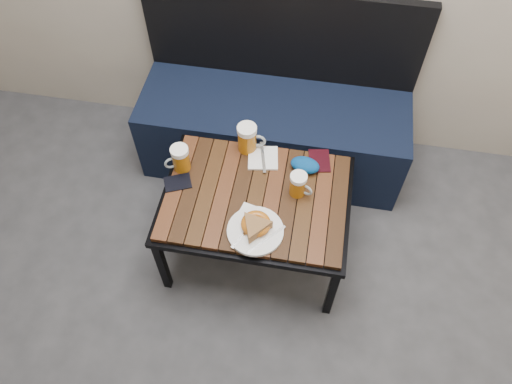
% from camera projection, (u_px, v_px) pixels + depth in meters
% --- Properties ---
extents(room_shell, '(4.00, 4.00, 4.00)m').
position_uv_depth(room_shell, '(226.00, 78.00, 0.78)').
color(room_shell, gray).
rests_on(room_shell, ground).
extents(bench, '(1.40, 0.50, 0.95)m').
position_uv_depth(bench, '(274.00, 124.00, 2.71)').
color(bench, black).
rests_on(bench, ground).
extents(cafe_table, '(0.84, 0.62, 0.47)m').
position_uv_depth(cafe_table, '(256.00, 201.00, 2.24)').
color(cafe_table, black).
rests_on(cafe_table, ground).
extents(beer_mug_left, '(0.12, 0.11, 0.13)m').
position_uv_depth(beer_mug_left, '(180.00, 158.00, 2.24)').
color(beer_mug_left, '#A55D0D').
rests_on(beer_mug_left, cafe_table).
extents(beer_mug_centre, '(0.13, 0.09, 0.15)m').
position_uv_depth(beer_mug_centre, '(248.00, 138.00, 2.29)').
color(beer_mug_centre, '#A55D0D').
rests_on(beer_mug_centre, cafe_table).
extents(beer_mug_right, '(0.12, 0.09, 0.12)m').
position_uv_depth(beer_mug_right, '(298.00, 185.00, 2.16)').
color(beer_mug_right, '#A55D0D').
rests_on(beer_mug_right, cafe_table).
extents(plate_pie, '(0.24, 0.24, 0.07)m').
position_uv_depth(plate_pie, '(255.00, 229.00, 2.07)').
color(plate_pie, white).
rests_on(plate_pie, cafe_table).
extents(plate_bagel, '(0.22, 0.23, 0.05)m').
position_uv_depth(plate_bagel, '(256.00, 225.00, 2.09)').
color(plate_bagel, white).
rests_on(plate_bagel, cafe_table).
extents(napkin_left, '(0.16, 0.18, 0.01)m').
position_uv_depth(napkin_left, '(263.00, 158.00, 2.32)').
color(napkin_left, white).
rests_on(napkin_left, cafe_table).
extents(napkin_right, '(0.13, 0.12, 0.01)m').
position_uv_depth(napkin_right, '(251.00, 215.00, 2.14)').
color(napkin_right, white).
rests_on(napkin_right, cafe_table).
extents(passport_navy, '(0.14, 0.13, 0.01)m').
position_uv_depth(passport_navy, '(178.00, 183.00, 2.24)').
color(passport_navy, black).
rests_on(passport_navy, cafe_table).
extents(passport_burgundy, '(0.12, 0.15, 0.01)m').
position_uv_depth(passport_burgundy, '(319.00, 161.00, 2.31)').
color(passport_burgundy, black).
rests_on(passport_burgundy, cafe_table).
extents(knit_pouch, '(0.15, 0.11, 0.06)m').
position_uv_depth(knit_pouch, '(305.00, 165.00, 2.26)').
color(knit_pouch, navy).
rests_on(knit_pouch, cafe_table).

